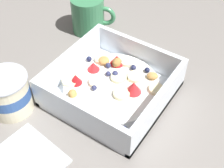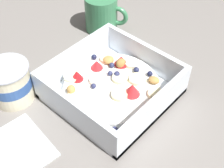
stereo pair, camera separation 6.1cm
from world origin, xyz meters
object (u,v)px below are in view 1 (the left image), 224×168
Objects in this scene: spoon at (153,50)px; coffee_mug at (89,15)px; yogurt_cup at (8,93)px; folded_napkin at (22,163)px; fruit_bowl at (112,86)px.

spoon is 1.63× the size of coffee_mug.
coffee_mug is at bearing 5.57° from yogurt_cup.
folded_napkin is (-0.38, 0.04, -0.00)m from spoon.
spoon is (0.16, -0.01, -0.02)m from fruit_bowl.
coffee_mug is (0.15, 0.17, 0.02)m from fruit_bowl.
fruit_bowl reaches higher than spoon.
coffee_mug is at bearing 19.79° from folded_napkin.
spoon is 1.45× the size of folded_napkin.
yogurt_cup is at bearing 153.87° from spoon.
fruit_bowl is at bearing 177.42° from spoon.
coffee_mug reaches higher than yogurt_cup.
spoon is 2.00× the size of yogurt_cup.
yogurt_cup is 0.72× the size of folded_napkin.
coffee_mug is (0.29, 0.03, 0.00)m from yogurt_cup.
fruit_bowl is 2.04× the size of coffee_mug.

